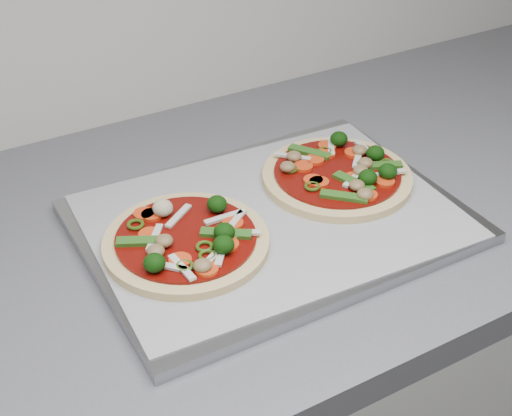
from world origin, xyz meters
TOP-DOWN VIEW (x-y plane):
  - base_cabinet at (0.00, 1.30)m, footprint 3.60×0.60m
  - baking_tray at (-0.48, 1.25)m, footprint 0.44×0.33m
  - parchment at (-0.48, 1.25)m, footprint 0.44×0.33m
  - pizza_left at (-0.60, 1.25)m, footprint 0.19×0.19m
  - pizza_right at (-0.37, 1.28)m, footprint 0.22×0.22m

SIDE VIEW (x-z plane):
  - base_cabinet at x=0.00m, z-range 0.00..0.86m
  - baking_tray at x=-0.48m, z-range 0.90..0.91m
  - parchment at x=-0.48m, z-range 0.91..0.92m
  - pizza_left at x=-0.60m, z-range 0.91..0.94m
  - pizza_right at x=-0.37m, z-range 0.91..0.94m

